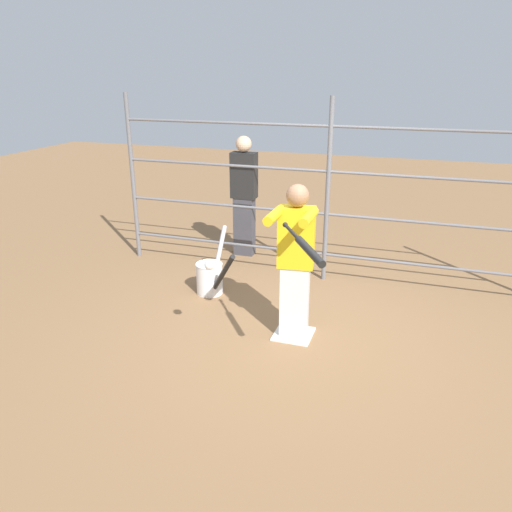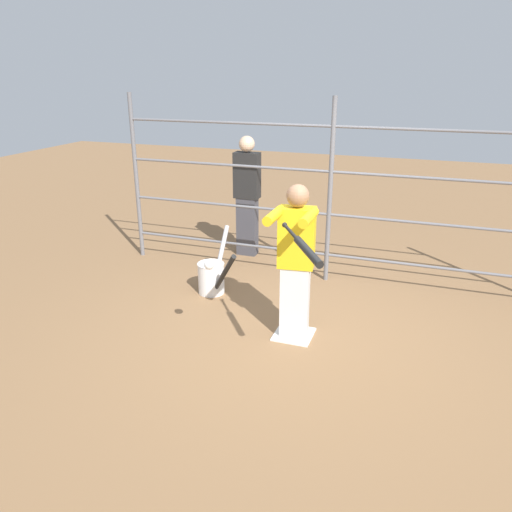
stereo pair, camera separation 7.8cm
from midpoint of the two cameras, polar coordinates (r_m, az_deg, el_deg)
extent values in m
plane|color=olive|center=(5.41, 3.89, -8.98)|extent=(24.00, 24.00, 0.00)
cube|color=white|center=(5.40, 3.89, -8.88)|extent=(0.40, 0.40, 0.02)
cylinder|color=slate|center=(6.44, 7.84, 7.13)|extent=(0.06, 0.06, 2.37)
cylinder|color=slate|center=(7.49, -14.19, 8.58)|extent=(0.06, 0.06, 2.37)
cylinder|color=slate|center=(6.68, 7.50, 0.20)|extent=(5.67, 0.04, 0.04)
cylinder|color=slate|center=(6.51, 7.72, 4.76)|extent=(5.67, 0.04, 0.04)
cylinder|color=slate|center=(6.38, 7.96, 9.54)|extent=(5.67, 0.04, 0.04)
cylinder|color=slate|center=(6.30, 8.21, 14.47)|extent=(5.67, 0.04, 0.04)
cube|color=silver|center=(5.22, 3.99, -5.21)|extent=(0.31, 0.22, 0.79)
cube|color=yellow|center=(4.96, 4.19, 2.12)|extent=(0.38, 0.25, 0.62)
sphere|color=#9E7051|center=(4.84, 4.32, 6.90)|extent=(0.22, 0.22, 0.22)
cylinder|color=yellow|center=(4.66, 5.58, 4.44)|extent=(0.10, 0.44, 0.10)
cylinder|color=yellow|center=(4.70, 1.63, 4.67)|extent=(0.10, 0.44, 0.10)
sphere|color=black|center=(4.48, 2.86, 3.58)|extent=(0.05, 0.05, 0.05)
cylinder|color=black|center=(4.34, 3.58, 2.78)|extent=(0.22, 0.28, 0.06)
cylinder|color=black|center=(4.00, 5.61, 0.54)|extent=(0.34, 0.44, 0.11)
sphere|color=white|center=(4.71, -5.81, -1.03)|extent=(0.10, 0.10, 0.10)
cylinder|color=white|center=(6.30, -5.69, -2.58)|extent=(0.33, 0.33, 0.39)
torus|color=white|center=(6.22, -5.75, -0.92)|extent=(0.34, 0.34, 0.01)
cylinder|color=#B2B2B7|center=(6.51, -4.66, -0.05)|extent=(0.07, 0.56, 0.71)
cylinder|color=black|center=(5.95, -4.28, -2.19)|extent=(0.50, 0.43, 0.69)
cube|color=#3F3F47|center=(7.52, -1.64, 3.41)|extent=(0.29, 0.18, 0.88)
cube|color=black|center=(7.33, -1.70, 9.19)|extent=(0.37, 0.20, 0.66)
sphere|color=beige|center=(7.26, -1.74, 12.68)|extent=(0.23, 0.23, 0.23)
camera|label=1|loc=(0.04, -90.46, -0.17)|focal=35.00mm
camera|label=2|loc=(0.04, 89.54, 0.17)|focal=35.00mm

